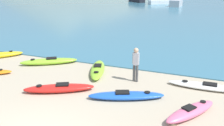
# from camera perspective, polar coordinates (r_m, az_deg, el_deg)

# --- Properties ---
(bay_water) EXTENTS (160.00, 70.00, 0.06)m
(bay_water) POSITION_cam_1_polar(r_m,az_deg,el_deg) (49.11, 16.69, 11.33)
(bay_water) COLOR teal
(bay_water) RESTS_ON ground_plane
(kayak_on_sand_0) EXTENTS (1.85, 3.28, 0.37)m
(kayak_on_sand_0) POSITION_cam_1_polar(r_m,az_deg,el_deg) (14.60, -3.14, -1.40)
(kayak_on_sand_0) COLOR #8CCC2D
(kayak_on_sand_0) RESTS_ON ground_plane
(kayak_on_sand_2) EXTENTS (3.32, 2.01, 0.34)m
(kayak_on_sand_2) POSITION_cam_1_polar(r_m,az_deg,el_deg) (11.44, 3.11, -7.09)
(kayak_on_sand_2) COLOR blue
(kayak_on_sand_2) RESTS_ON ground_plane
(kayak_on_sand_3) EXTENTS (3.53, 0.82, 0.29)m
(kayak_on_sand_3) POSITION_cam_1_polar(r_m,az_deg,el_deg) (13.20, 19.75, -4.79)
(kayak_on_sand_3) COLOR white
(kayak_on_sand_3) RESTS_ON ground_plane
(kayak_on_sand_6) EXTENTS (1.93, 2.67, 0.41)m
(kayak_on_sand_6) POSITION_cam_1_polar(r_m,az_deg,el_deg) (10.52, 16.79, -10.03)
(kayak_on_sand_6) COLOR #E5668C
(kayak_on_sand_6) RESTS_ON ground_plane
(kayak_on_sand_7) EXTENTS (3.17, 2.23, 0.38)m
(kayak_on_sand_7) POSITION_cam_1_polar(r_m,az_deg,el_deg) (12.35, -11.44, -5.39)
(kayak_on_sand_7) COLOR red
(kayak_on_sand_7) RESTS_ON ground_plane
(kayak_on_sand_8) EXTENTS (3.22, 2.51, 0.41)m
(kayak_on_sand_8) POSITION_cam_1_polar(r_m,az_deg,el_deg) (16.40, -13.57, 0.36)
(kayak_on_sand_8) COLOR #8CCC2D
(kayak_on_sand_8) RESTS_ON ground_plane
(person_near_waterline) EXTENTS (0.36, 0.24, 1.76)m
(person_near_waterline) POSITION_cam_1_polar(r_m,az_deg,el_deg) (13.06, 5.20, 0.11)
(person_near_waterline) COLOR #4C4C4C
(person_near_waterline) RESTS_ON ground_plane
(moored_boat_1) EXTENTS (4.41, 3.81, 0.79)m
(moored_boat_1) POSITION_cam_1_polar(r_m,az_deg,el_deg) (56.04, 10.25, 12.93)
(moored_boat_1) COLOR white
(moored_boat_1) RESTS_ON bay_water
(moored_boat_4) EXTENTS (1.96, 3.36, 1.19)m
(moored_boat_4) POSITION_cam_1_polar(r_m,az_deg,el_deg) (51.42, 13.75, 12.52)
(moored_boat_4) COLOR #B2B2B7
(moored_boat_4) RESTS_ON bay_water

